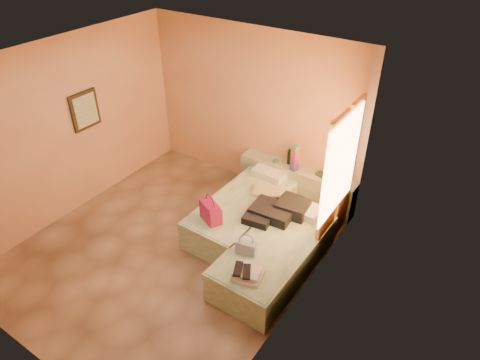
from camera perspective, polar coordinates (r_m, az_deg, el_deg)
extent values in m
plane|color=tan|center=(6.60, -9.07, -8.91)|extent=(4.50, 4.50, 0.00)
cube|color=tan|center=(7.31, 1.74, 9.31)|extent=(4.00, 0.02, 2.80)
cube|color=tan|center=(7.15, -22.26, 6.09)|extent=(0.02, 4.50, 2.80)
cube|color=tan|center=(4.80, 7.67, -5.68)|extent=(0.02, 4.50, 2.80)
cube|color=silver|center=(5.15, -11.89, 14.66)|extent=(4.00, 4.50, 0.02)
cube|color=beige|center=(5.71, 13.31, 1.94)|extent=(0.02, 1.10, 1.40)
cube|color=orange|center=(5.79, 11.94, -1.53)|extent=(0.05, 0.55, 2.20)
cube|color=orange|center=(6.27, 14.12, 1.13)|extent=(0.05, 0.45, 2.20)
cube|color=black|center=(7.24, -19.97, 8.73)|extent=(0.04, 0.50, 0.60)
cube|color=gold|center=(6.66, 13.03, 6.32)|extent=(0.25, 0.04, 0.30)
cube|color=#A9B997|center=(7.32, 7.44, -0.62)|extent=(2.05, 0.30, 0.65)
cube|color=#C6EABC|center=(6.77, 0.46, -4.34)|extent=(0.93, 2.01, 0.50)
cube|color=#C6EABC|center=(6.04, 4.63, -10.11)|extent=(0.93, 2.01, 0.50)
cylinder|color=black|center=(7.20, 6.59, 3.11)|extent=(0.09, 0.09, 0.26)
cube|color=#9E1350|center=(6.98, 7.31, 2.91)|extent=(0.13, 0.13, 0.46)
cylinder|color=#437C5C|center=(7.28, 4.78, 2.53)|extent=(0.14, 0.14, 0.03)
cube|color=#213F2A|center=(7.02, 10.81, 0.71)|extent=(0.21, 0.18, 0.03)
cube|color=white|center=(6.88, 13.06, 0.71)|extent=(0.21, 0.21, 0.25)
cube|color=#9E1350|center=(6.13, -3.92, -4.21)|extent=(0.39, 0.32, 0.32)
cube|color=tan|center=(6.75, 3.52, -1.53)|extent=(0.49, 0.45, 0.07)
cube|color=black|center=(6.24, 4.76, -4.22)|extent=(0.73, 0.73, 0.20)
cube|color=#40659A|center=(5.66, 0.83, -8.98)|extent=(0.30, 0.18, 0.18)
cube|color=silver|center=(5.38, 1.06, -12.39)|extent=(0.41, 0.37, 0.10)
cube|color=black|center=(5.32, 0.25, -12.01)|extent=(0.27, 0.30, 0.03)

